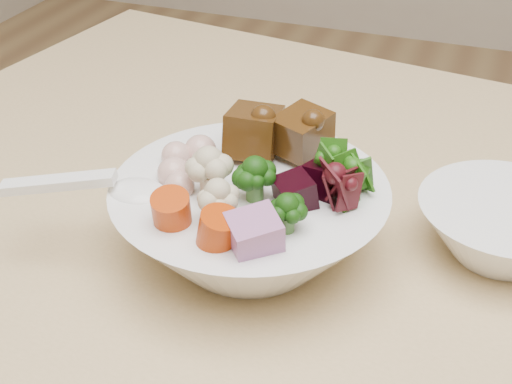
{
  "coord_description": "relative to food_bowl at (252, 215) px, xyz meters",
  "views": [
    {
      "loc": [
        -0.1,
        -0.29,
        1.24
      ],
      "look_at": [
        -0.28,
        0.2,
        0.89
      ],
      "focal_mm": 50.0,
      "sensor_mm": 36.0,
      "label": 1
    }
  ],
  "objects": [
    {
      "name": "soup_spoon",
      "position": [
        -0.11,
        -0.05,
        0.03
      ],
      "size": [
        0.15,
        0.07,
        0.03
      ],
      "rotation": [
        0.0,
        0.0,
        0.27
      ],
      "color": "white",
      "rests_on": "food_bowl"
    },
    {
      "name": "food_bowl",
      "position": [
        0.0,
        0.0,
        0.0
      ],
      "size": [
        0.25,
        0.25,
        0.13
      ],
      "color": "white",
      "rests_on": "dining_table"
    },
    {
      "name": "side_bowl",
      "position": [
        0.21,
        0.08,
        -0.02
      ],
      "size": [
        0.16,
        0.16,
        0.05
      ],
      "primitive_type": null,
      "color": "white",
      "rests_on": "dining_table"
    }
  ]
}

